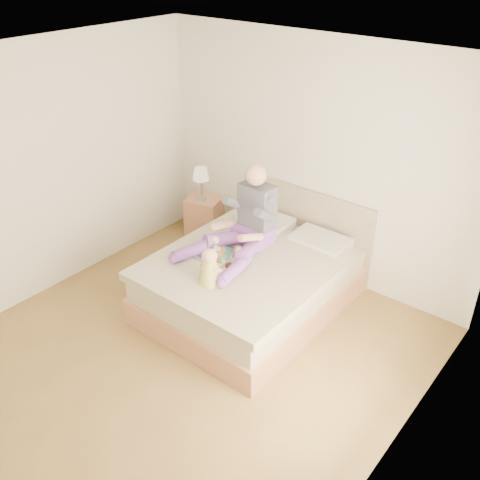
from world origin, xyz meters
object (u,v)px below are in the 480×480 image
Objects in this scene: adult at (245,224)px; bed at (255,278)px; nightstand at (205,216)px; baby at (210,269)px; tray at (224,255)px.

bed is at bearing -18.32° from adult.
adult reaches higher than nightstand.
nightstand is 1.44× the size of baby.
bed reaches higher than baby.
bed is 0.60m from adult.
nightstand is 0.48× the size of adult.
bed reaches higher than nightstand.
tray is at bearing -132.23° from bed.
nightstand is 1.58m from adult.
baby reaches higher than nightstand.
bed is 0.46m from tray.
baby is at bearing -92.76° from bed.
baby is at bearing -75.79° from adult.
nightstand is at bearing 128.71° from baby.
baby is (1.42, -1.45, 0.49)m from nightstand.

